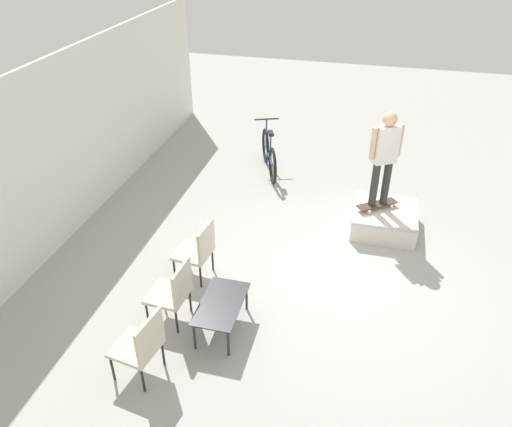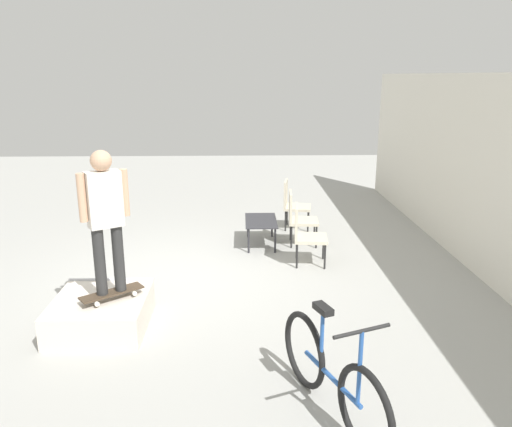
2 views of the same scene
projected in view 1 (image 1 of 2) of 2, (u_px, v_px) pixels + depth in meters
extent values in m
plane|color=#A8A8A3|center=(333.00, 273.00, 7.88)|extent=(24.00, 24.00, 0.00)
cube|color=white|center=(55.00, 156.00, 8.05)|extent=(12.00, 0.06, 3.00)
cube|color=silver|center=(384.00, 220.00, 8.84)|extent=(1.13, 1.10, 0.39)
cylinder|color=#B7B7BC|center=(384.00, 228.00, 8.28)|extent=(0.05, 1.10, 0.05)
cube|color=#473828|center=(377.00, 204.00, 8.74)|extent=(0.61, 0.72, 0.02)
cylinder|color=white|center=(384.00, 200.00, 8.93)|extent=(0.06, 0.06, 0.05)
cylinder|color=white|center=(392.00, 206.00, 8.75)|extent=(0.06, 0.06, 0.05)
cylinder|color=white|center=(362.00, 205.00, 8.78)|extent=(0.06, 0.06, 0.05)
cylinder|color=white|center=(369.00, 212.00, 8.60)|extent=(0.06, 0.06, 0.05)
cylinder|color=#2D2D2D|center=(374.00, 184.00, 8.50)|extent=(0.13, 0.13, 0.81)
cylinder|color=#2D2D2D|center=(386.00, 183.00, 8.55)|extent=(0.13, 0.13, 0.81)
cube|color=silver|center=(386.00, 144.00, 8.13)|extent=(0.37, 0.43, 0.64)
cylinder|color=#D8A884|center=(373.00, 143.00, 8.05)|extent=(0.09, 0.09, 0.55)
cylinder|color=#D8A884|center=(400.00, 140.00, 8.16)|extent=(0.09, 0.09, 0.55)
sphere|color=#D8A884|center=(390.00, 119.00, 7.90)|extent=(0.24, 0.24, 0.24)
cube|color=#2D2D33|center=(221.00, 303.00, 6.64)|extent=(0.99, 0.56, 0.02)
cylinder|color=#2D2D33|center=(228.00, 343.00, 6.35)|extent=(0.04, 0.04, 0.44)
cylinder|color=#2D2D33|center=(247.00, 297.00, 7.07)|extent=(0.04, 0.04, 0.44)
cylinder|color=#2D2D33|center=(194.00, 336.00, 6.44)|extent=(0.04, 0.04, 0.44)
cylinder|color=#2D2D33|center=(216.00, 292.00, 7.17)|extent=(0.04, 0.04, 0.44)
cylinder|color=black|center=(134.00, 343.00, 6.37)|extent=(0.03, 0.03, 0.41)
cylinder|color=black|center=(112.00, 368.00, 6.03)|extent=(0.03, 0.03, 0.41)
cylinder|color=black|center=(163.00, 353.00, 6.22)|extent=(0.03, 0.03, 0.41)
cylinder|color=black|center=(143.00, 380.00, 5.88)|extent=(0.03, 0.03, 0.41)
cube|color=beige|center=(136.00, 347.00, 6.00)|extent=(0.60, 0.60, 0.05)
cube|color=beige|center=(150.00, 337.00, 5.77)|extent=(0.52, 0.12, 0.51)
cylinder|color=black|center=(162.00, 294.00, 7.16)|extent=(0.03, 0.03, 0.41)
cylinder|color=black|center=(147.00, 314.00, 6.81)|extent=(0.03, 0.03, 0.41)
cylinder|color=black|center=(190.00, 300.00, 7.05)|extent=(0.03, 0.03, 0.41)
cylinder|color=black|center=(177.00, 321.00, 6.69)|extent=(0.03, 0.03, 0.41)
cube|color=beige|center=(168.00, 295.00, 6.80)|extent=(0.55, 0.55, 0.05)
cube|color=beige|center=(182.00, 282.00, 6.59)|extent=(0.52, 0.07, 0.51)
cylinder|color=black|center=(187.00, 254.00, 7.97)|extent=(0.03, 0.03, 0.41)
cylinder|color=black|center=(174.00, 270.00, 7.62)|extent=(0.03, 0.03, 0.41)
cylinder|color=black|center=(213.00, 260.00, 7.84)|extent=(0.03, 0.03, 0.41)
cylinder|color=black|center=(201.00, 276.00, 7.49)|extent=(0.03, 0.03, 0.41)
cube|color=beige|center=(193.00, 253.00, 7.61)|extent=(0.57, 0.57, 0.05)
cube|color=beige|center=(206.00, 241.00, 7.39)|extent=(0.52, 0.09, 0.51)
torus|color=black|center=(266.00, 146.00, 11.05)|extent=(0.72, 0.33, 0.75)
torus|color=black|center=(273.00, 166.00, 10.21)|extent=(0.72, 0.33, 0.75)
cylinder|color=#2856A3|center=(269.00, 155.00, 10.63)|extent=(0.86, 0.38, 0.04)
cylinder|color=#2856A3|center=(270.00, 147.00, 10.33)|extent=(0.04, 0.04, 0.55)
cube|color=black|center=(271.00, 133.00, 10.17)|extent=(0.24, 0.17, 0.06)
cylinder|color=#2856A3|center=(266.00, 134.00, 10.79)|extent=(0.04, 0.04, 0.66)
cylinder|color=black|center=(267.00, 119.00, 10.62)|extent=(0.22, 0.49, 0.03)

